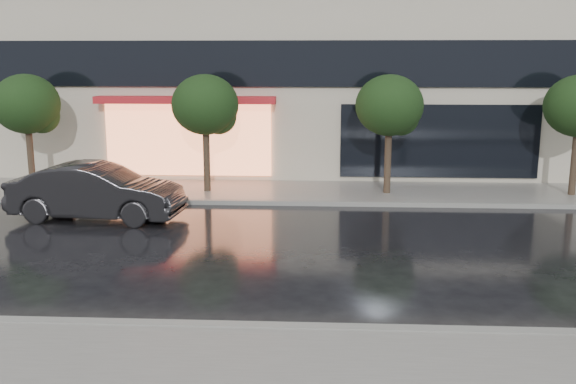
{
  "coord_description": "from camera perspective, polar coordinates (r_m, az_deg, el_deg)",
  "views": [
    {
      "loc": [
        0.83,
        -10.95,
        4.47
      ],
      "look_at": [
        0.05,
        3.77,
        1.4
      ],
      "focal_mm": 40.0,
      "sensor_mm": 36.0,
      "label": 1
    }
  ],
  "objects": [
    {
      "name": "parked_car",
      "position": [
        18.84,
        -16.63,
        0.01
      ],
      "size": [
        4.95,
        2.1,
        1.59
      ],
      "primitive_type": "imported",
      "rotation": [
        0.0,
        0.0,
        1.48
      ],
      "color": "black",
      "rests_on": "ground"
    },
    {
      "name": "tree_mid_west",
      "position": [
        21.37,
        -7.19,
        7.51
      ],
      "size": [
        2.2,
        2.2,
        3.99
      ],
      "color": "#33261C",
      "rests_on": "ground"
    },
    {
      "name": "curb_far",
      "position": [
        19.96,
        0.58,
        -0.98
      ],
      "size": [
        60.0,
        0.25,
        0.14
      ],
      "primitive_type": "cube",
      "color": "gray",
      "rests_on": "ground"
    },
    {
      "name": "sidewalk_far",
      "position": [
        21.67,
        0.78,
        0.02
      ],
      "size": [
        60.0,
        3.5,
        0.12
      ],
      "primitive_type": "cube",
      "color": "slate",
      "rests_on": "ground"
    },
    {
      "name": "tree_mid_east",
      "position": [
        21.16,
        9.16,
        7.41
      ],
      "size": [
        2.2,
        2.2,
        3.99
      ],
      "color": "#33261C",
      "rests_on": "ground"
    },
    {
      "name": "tree_far_west",
      "position": [
        23.2,
        -22.05,
        7.08
      ],
      "size": [
        2.2,
        2.2,
        3.99
      ],
      "color": "#33261C",
      "rests_on": "ground"
    },
    {
      "name": "ground",
      "position": [
        11.86,
        -1.22,
        -10.39
      ],
      "size": [
        120.0,
        120.0,
        0.0
      ],
      "primitive_type": "plane",
      "color": "black",
      "rests_on": "ground"
    },
    {
      "name": "curb_near",
      "position": [
        10.91,
        -1.61,
        -12.02
      ],
      "size": [
        60.0,
        0.25,
        0.14
      ],
      "primitive_type": "cube",
      "color": "gray",
      "rests_on": "ground"
    }
  ]
}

